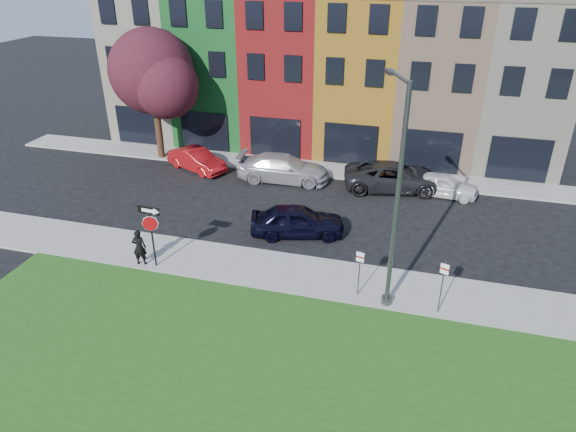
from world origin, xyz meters
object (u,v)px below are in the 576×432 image
(man, at_px, (139,247))
(sedan_near, at_px, (297,221))
(street_lamp, at_px, (395,201))
(stop_sign, at_px, (150,224))

(man, relative_size, sedan_near, 0.35)
(man, relative_size, street_lamp, 0.19)
(sedan_near, bearing_deg, stop_sign, 115.74)
(stop_sign, bearing_deg, sedan_near, 45.28)
(street_lamp, bearing_deg, stop_sign, 158.43)
(stop_sign, relative_size, street_lamp, 0.33)
(stop_sign, relative_size, sedan_near, 0.59)
(man, bearing_deg, stop_sign, 170.08)
(man, bearing_deg, street_lamp, 168.01)
(sedan_near, xyz_separation_m, street_lamp, (4.72, -4.40, 3.70))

